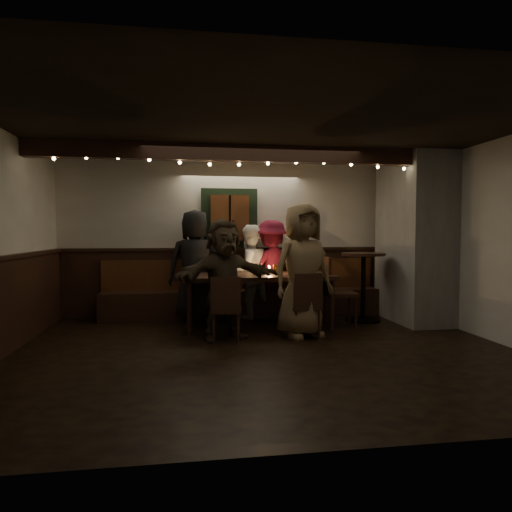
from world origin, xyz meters
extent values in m
cube|color=black|center=(0.00, 0.00, -0.01)|extent=(6.00, 5.00, 0.01)
cube|color=black|center=(0.00, 0.00, 2.60)|extent=(6.00, 5.00, 0.01)
cube|color=beige|center=(0.00, 2.50, 1.30)|extent=(6.00, 0.01, 2.60)
cube|color=beige|center=(3.00, 0.00, 1.30)|extent=(0.01, 5.00, 2.60)
cube|color=#311C13|center=(0.00, 2.48, 0.55)|extent=(6.00, 0.05, 1.10)
cube|color=slate|center=(2.65, 1.50, 1.30)|extent=(0.70, 1.40, 2.60)
cube|color=#311C13|center=(0.00, 2.23, 0.23)|extent=(4.60, 0.45, 0.45)
cube|color=#532712|center=(0.00, 2.41, 0.70)|extent=(4.60, 0.06, 0.50)
cube|color=black|center=(-0.20, 2.44, 1.65)|extent=(0.95, 0.04, 1.00)
cube|color=#532712|center=(-0.20, 2.38, 1.65)|extent=(0.64, 0.12, 0.76)
cube|color=#311C13|center=(0.00, 1.00, 2.49)|extent=(6.00, 0.16, 0.22)
sphere|color=#FFE599|center=(-2.60, 0.98, 2.36)|extent=(0.04, 0.04, 0.04)
sphere|color=#FFE599|center=(-2.20, 0.98, 2.38)|extent=(0.04, 0.04, 0.04)
sphere|color=#FFE599|center=(-1.80, 0.98, 2.39)|extent=(0.04, 0.04, 0.04)
sphere|color=#FFE599|center=(-1.40, 0.98, 2.37)|extent=(0.04, 0.04, 0.04)
sphere|color=#FFE599|center=(-1.00, 0.98, 2.35)|extent=(0.04, 0.04, 0.04)
sphere|color=#FFE599|center=(-0.60, 0.98, 2.33)|extent=(0.04, 0.04, 0.04)
sphere|color=#FFE599|center=(-0.20, 0.98, 2.34)|extent=(0.04, 0.04, 0.04)
sphere|color=#FFE599|center=(0.20, 0.98, 2.36)|extent=(0.04, 0.04, 0.04)
sphere|color=#FFE599|center=(0.60, 0.98, 2.38)|extent=(0.04, 0.04, 0.04)
sphere|color=#FFE599|center=(1.00, 0.98, 2.39)|extent=(0.04, 0.04, 0.04)
sphere|color=#FFE599|center=(1.40, 0.98, 2.37)|extent=(0.04, 0.04, 0.04)
sphere|color=#FFE599|center=(1.80, 0.98, 2.35)|extent=(0.04, 0.04, 0.04)
sphere|color=#FFE599|center=(2.20, 0.98, 2.33)|extent=(0.04, 0.04, 0.04)
sphere|color=#FFE599|center=(2.60, 0.98, 2.34)|extent=(0.04, 0.04, 0.04)
cube|color=#311C13|center=(0.13, 1.40, 0.75)|extent=(2.20, 0.94, 0.06)
cylinder|color=#311C13|center=(-0.89, 1.01, 0.36)|extent=(0.07, 0.07, 0.72)
cylinder|color=#311C13|center=(-0.89, 1.79, 0.36)|extent=(0.07, 0.07, 0.72)
cylinder|color=#311C13|center=(1.14, 1.01, 0.36)|extent=(0.07, 0.07, 0.72)
cylinder|color=#311C13|center=(1.14, 1.79, 0.36)|extent=(0.07, 0.07, 0.72)
cylinder|color=#BF7226|center=(-0.56, 1.56, 0.86)|extent=(0.07, 0.07, 0.15)
cylinder|color=#BF7226|center=(-0.35, 1.22, 0.86)|extent=(0.07, 0.07, 0.15)
cylinder|color=silver|center=(0.09, 1.57, 0.86)|extent=(0.07, 0.07, 0.15)
cylinder|color=#BF7226|center=(0.38, 1.33, 0.86)|extent=(0.07, 0.07, 0.15)
cylinder|color=silver|center=(0.76, 1.56, 0.86)|extent=(0.07, 0.07, 0.15)
cylinder|color=#BF7226|center=(0.91, 1.29, 0.86)|extent=(0.07, 0.07, 0.15)
cylinder|color=white|center=(-0.42, 1.09, 0.79)|extent=(0.27, 0.27, 0.02)
cube|color=#B2B2B7|center=(0.13, 1.35, 0.81)|extent=(0.17, 0.10, 0.05)
cylinder|color=#990C0C|center=(0.10, 1.35, 0.87)|extent=(0.04, 0.04, 0.17)
cylinder|color=gold|center=(0.16, 1.35, 0.87)|extent=(0.04, 0.04, 0.17)
cylinder|color=silver|center=(0.31, 1.45, 0.83)|extent=(0.05, 0.05, 0.08)
sphere|color=#FFB24C|center=(0.31, 1.45, 0.89)|extent=(0.03, 0.03, 0.03)
cube|color=#311C13|center=(-0.41, 0.63, 0.39)|extent=(0.43, 0.43, 0.04)
cube|color=#311C13|center=(-0.43, 0.46, 0.63)|extent=(0.38, 0.09, 0.44)
cylinder|color=#311C13|center=(-0.23, 0.76, 0.19)|extent=(0.03, 0.03, 0.37)
cylinder|color=#311C13|center=(-0.28, 0.46, 0.19)|extent=(0.03, 0.03, 0.37)
cylinder|color=#311C13|center=(-0.54, 0.81, 0.19)|extent=(0.03, 0.03, 0.37)
cylinder|color=#311C13|center=(-0.58, 0.50, 0.19)|extent=(0.03, 0.03, 0.37)
cube|color=#311C13|center=(0.63, 0.66, 0.40)|extent=(0.44, 0.44, 0.04)
cube|color=#311C13|center=(0.65, 0.48, 0.65)|extent=(0.40, 0.08, 0.45)
cylinder|color=#311C13|center=(0.77, 0.84, 0.19)|extent=(0.03, 0.03, 0.39)
cylinder|color=#311C13|center=(0.81, 0.52, 0.19)|extent=(0.03, 0.03, 0.39)
cylinder|color=#311C13|center=(0.45, 0.80, 0.19)|extent=(0.03, 0.03, 0.39)
cylinder|color=#311C13|center=(0.49, 0.48, 0.19)|extent=(0.03, 0.03, 0.39)
cube|color=#311C13|center=(1.38, 1.33, 0.48)|extent=(0.51, 0.51, 0.04)
cube|color=#311C13|center=(1.17, 1.35, 0.77)|extent=(0.09, 0.47, 0.54)
cylinder|color=#311C13|center=(1.55, 1.12, 0.23)|extent=(0.04, 0.04, 0.46)
cylinder|color=#311C13|center=(1.18, 1.16, 0.23)|extent=(0.04, 0.04, 0.46)
cylinder|color=#311C13|center=(1.59, 1.50, 0.23)|extent=(0.04, 0.04, 0.46)
cylinder|color=#311C13|center=(1.21, 1.54, 0.23)|extent=(0.04, 0.04, 0.46)
cylinder|color=black|center=(1.85, 1.60, 0.02)|extent=(0.55, 0.55, 0.03)
cylinder|color=black|center=(1.85, 1.60, 0.53)|extent=(0.07, 0.07, 1.07)
cylinder|color=#311C13|center=(1.85, 1.60, 1.07)|extent=(0.68, 0.68, 0.04)
imported|color=black|center=(-0.78, 2.06, 0.89)|extent=(0.89, 0.61, 1.77)
imported|color=black|center=(-0.42, 2.05, 0.74)|extent=(0.63, 0.52, 1.48)
imported|color=white|center=(0.09, 2.11, 0.77)|extent=(0.91, 0.83, 1.53)
imported|color=maroon|center=(0.47, 2.15, 0.81)|extent=(1.19, 0.94, 1.61)
imported|color=black|center=(0.94, 2.12, 0.75)|extent=(0.93, 0.54, 1.49)
imported|color=#413423|center=(-0.43, 0.70, 0.80)|extent=(1.55, 0.98, 1.60)
imported|color=olive|center=(0.62, 0.68, 0.90)|extent=(1.02, 0.83, 1.80)
camera|label=1|loc=(-0.91, -5.27, 1.41)|focal=32.00mm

